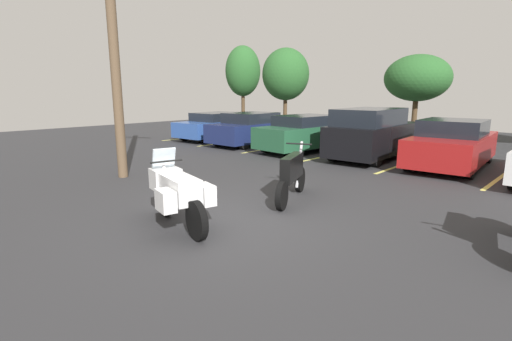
% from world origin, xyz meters
% --- Properties ---
extents(ground, '(44.00, 44.00, 0.10)m').
position_xyz_m(ground, '(0.00, 0.00, -0.05)').
color(ground, '#2D2D30').
extents(motorcycle_touring, '(2.13, 1.06, 1.37)m').
position_xyz_m(motorcycle_touring, '(-0.42, -0.97, 0.65)').
color(motorcycle_touring, black).
rests_on(motorcycle_touring, ground).
extents(motorcycle_third, '(1.01, 2.07, 1.24)m').
position_xyz_m(motorcycle_third, '(0.06, 1.80, 0.59)').
color(motorcycle_third, black).
rests_on(motorcycle_third, ground).
extents(parking_stripes, '(20.03, 5.10, 0.01)m').
position_xyz_m(parking_stripes, '(-1.23, 8.24, 0.00)').
color(parking_stripes, '#EAE066').
rests_on(parking_stripes, ground).
extents(car_blue, '(2.23, 4.71, 1.37)m').
position_xyz_m(car_blue, '(-9.67, 8.08, 0.69)').
color(car_blue, '#2D519E').
rests_on(car_blue, ground).
extents(car_navy, '(2.08, 4.60, 1.47)m').
position_xyz_m(car_navy, '(-7.00, 7.94, 0.72)').
color(car_navy, navy).
rests_on(car_navy, ground).
extents(car_green, '(2.12, 4.74, 1.48)m').
position_xyz_m(car_green, '(-3.98, 7.96, 0.74)').
color(car_green, '#235638').
rests_on(car_green, ground).
extents(car_black, '(2.09, 4.62, 1.84)m').
position_xyz_m(car_black, '(-1.16, 8.13, 0.92)').
color(car_black, black).
rests_on(car_black, ground).
extents(car_red, '(2.28, 4.77, 1.55)m').
position_xyz_m(car_red, '(1.48, 8.40, 0.74)').
color(car_red, maroon).
rests_on(car_red, ground).
extents(utility_pole, '(1.65, 0.95, 7.47)m').
position_xyz_m(utility_pole, '(-4.96, 0.33, 3.88)').
color(utility_pole, brown).
rests_on(utility_pole, ground).
extents(tree_center_right, '(2.77, 2.77, 5.97)m').
position_xyz_m(tree_center_right, '(-16.75, 16.99, 3.99)').
color(tree_center_right, '#4C3823').
rests_on(tree_center_right, ground).
extents(tree_far_right, '(4.03, 4.03, 4.69)m').
position_xyz_m(tree_far_right, '(-4.11, 19.83, 3.24)').
color(tree_far_right, '#4C3823').
rests_on(tree_far_right, ground).
extents(tree_center_left, '(3.30, 3.30, 5.42)m').
position_xyz_m(tree_center_left, '(-12.07, 16.58, 3.60)').
color(tree_center_left, '#4C3823').
rests_on(tree_center_left, ground).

